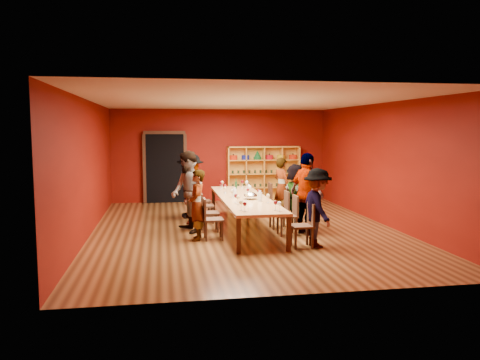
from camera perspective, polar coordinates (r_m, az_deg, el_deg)
name	(u,v)px	position (r m, az deg, el deg)	size (l,w,h in m)	color
room_shell	(244,166)	(10.92, 0.51, 1.74)	(7.10, 9.10, 3.04)	#4C2C14
tasting_table	(244,200)	(11.01, 0.50, -2.42)	(1.10, 4.50, 0.75)	tan
doorway	(165,168)	(15.21, -9.13, 1.48)	(1.40, 0.17, 2.30)	black
shelving_unit	(263,171)	(15.45, 2.82, 1.11)	(2.40, 0.40, 1.80)	gold
chair_person_left_1	(210,217)	(10.01, -3.72, -4.47)	(0.42, 0.42, 0.89)	black
person_left_1	(197,205)	(9.95, -5.27, -3.06)	(0.55, 0.40, 1.51)	#5A7EB9
chair_person_left_2	(206,210)	(10.80, -4.15, -3.70)	(0.42, 0.42, 0.89)	black
person_left_2	(188,192)	(10.70, -6.34, -1.43)	(0.91, 0.50, 1.87)	#4E4E53
chair_person_left_3	(202,203)	(11.80, -4.61, -2.86)	(0.42, 0.42, 0.89)	black
person_left_3	(190,188)	(11.72, -6.06, -1.01)	(1.14, 0.47, 1.77)	beige
chair_person_left_4	(200,199)	(12.61, -4.93, -2.28)	(0.42, 0.42, 0.89)	black
person_left_4	(189,187)	(12.54, -6.21, -0.89)	(0.95, 0.43, 1.62)	#D28D96
chair_person_right_0	(306,223)	(9.44, 7.99, -5.17)	(0.42, 0.42, 0.89)	black
person_right_0	(317,208)	(9.46, 9.42, -3.36)	(1.02, 0.42, 1.58)	#5F81C3
chair_person_right_1	(291,213)	(10.48, 6.19, -4.03)	(0.42, 0.42, 0.89)	black
person_right_1	(307,194)	(10.51, 8.14, -1.70)	(1.07, 0.49, 1.83)	#D28D95
chair_person_right_2	(282,208)	(11.17, 5.17, -3.37)	(0.42, 0.42, 0.89)	black
person_right_2	(296,196)	(11.22, 6.81, -1.93)	(1.43, 0.41, 1.54)	#CE8A95
chair_person_right_4	(266,197)	(12.83, 3.22, -2.12)	(0.42, 0.42, 0.89)	black
person_right_4	(282,186)	(12.89, 5.11, -0.77)	(0.58, 0.42, 1.58)	beige
wine_glass_0	(238,198)	(10.00, -0.24, -2.18)	(0.08, 0.08, 0.19)	white
wine_glass_1	(250,187)	(11.72, 1.21, -0.92)	(0.08, 0.08, 0.20)	white
wine_glass_2	(221,183)	(12.59, -2.34, -0.41)	(0.08, 0.08, 0.21)	white
wine_glass_3	(225,187)	(11.86, -1.84, -0.80)	(0.09, 0.09, 0.21)	white
wine_glass_4	(245,204)	(9.14, 0.60, -2.99)	(0.08, 0.08, 0.19)	white
wine_glass_5	(276,203)	(9.31, 4.35, -2.82)	(0.08, 0.08, 0.19)	white
wine_glass_6	(268,196)	(10.21, 3.44, -2.00)	(0.08, 0.08, 0.20)	white
wine_glass_7	(279,204)	(9.17, 4.82, -2.93)	(0.08, 0.08, 0.20)	white
wine_glass_8	(249,186)	(12.09, 1.09, -0.77)	(0.07, 0.07, 0.18)	white
wine_glass_9	(247,183)	(12.70, 0.83, -0.33)	(0.09, 0.09, 0.21)	white
wine_glass_10	(225,188)	(11.70, -1.85, -1.02)	(0.07, 0.07, 0.18)	white
wine_glass_11	(242,182)	(12.84, 0.28, -0.27)	(0.09, 0.09, 0.21)	white
wine_glass_12	(247,195)	(10.52, 0.80, -1.83)	(0.07, 0.07, 0.18)	white
wine_glass_13	(241,203)	(9.24, 0.14, -2.81)	(0.08, 0.08, 0.21)	white
wine_glass_14	(248,190)	(11.35, 0.96, -1.24)	(0.07, 0.07, 0.18)	white
wine_glass_15	(259,191)	(11.17, 2.27, -1.37)	(0.07, 0.07, 0.18)	white
wine_glass_16	(222,183)	(12.84, -2.19, -0.33)	(0.08, 0.08, 0.20)	white
wine_glass_17	(236,196)	(10.18, -0.50, -1.99)	(0.08, 0.08, 0.20)	white
wine_glass_18	(232,191)	(10.99, -0.97, -1.41)	(0.08, 0.08, 0.20)	white
spittoon_bowl	(250,196)	(10.75, 1.28, -1.96)	(0.32, 0.32, 0.18)	silver
carafe_a	(235,193)	(10.97, -0.67, -1.61)	(0.10, 0.10, 0.24)	white
carafe_b	(260,196)	(10.43, 2.45, -2.01)	(0.11, 0.11, 0.24)	white
wine_bottle	(236,185)	(12.69, -0.49, -0.58)	(0.08, 0.08, 0.27)	#153B1A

